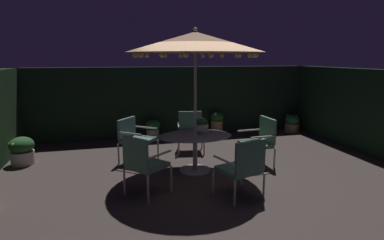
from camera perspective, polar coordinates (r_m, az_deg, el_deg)
The scene contains 14 objects.
ground_plane at distance 6.13m, azimuth 2.94°, elevation -10.22°, with size 8.54×7.20×0.02m, color #3D3330.
hedge_backdrop_rear at distance 9.14m, azimuth -3.41°, elevation 3.41°, with size 8.54×0.30×1.97m, color black.
patio_dining_table at distance 6.22m, azimuth 0.57°, elevation -4.27°, with size 1.46×1.11×0.74m.
patio_umbrella at distance 6.00m, azimuth 0.61°, elevation 13.88°, with size 2.59×2.59×2.77m.
centerpiece_planter at distance 6.18m, azimuth 1.86°, elevation -0.86°, with size 0.24×0.24×0.35m.
patio_chair_north at distance 5.17m, azimuth -8.85°, elevation -7.37°, with size 0.81×0.80×1.01m.
patio_chair_northeast at distance 5.12m, azimuth 9.25°, elevation -8.02°, with size 0.78×0.75×0.99m.
patio_chair_east at distance 6.79m, azimuth 12.26°, elevation -3.29°, with size 0.63×0.68×1.00m.
patio_chair_southeast at distance 7.61m, azimuth -0.28°, elevation -1.61°, with size 0.71×0.67×0.94m.
patio_chair_south at distance 6.90m, azimuth -10.40°, elevation -2.91°, with size 0.89×0.89×0.95m.
potted_plant_back_right at distance 7.61m, azimuth -28.41°, elevation -4.82°, with size 0.50×0.50×0.59m.
potted_plant_right_far at distance 9.25m, azimuth 4.53°, elevation -0.41°, with size 0.40×0.40×0.67m.
potted_plant_right_near at distance 10.04m, azimuth 17.67°, elevation -0.60°, with size 0.43×0.43×0.53m.
potted_plant_front_corner at distance 8.78m, azimuth -7.14°, elevation -1.54°, with size 0.43×0.43×0.55m.
Camera 1 is at (-1.71, -5.44, 2.24)m, focal length 29.46 mm.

